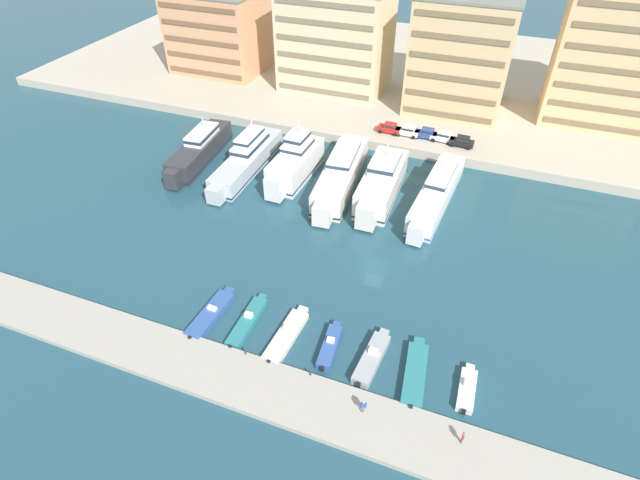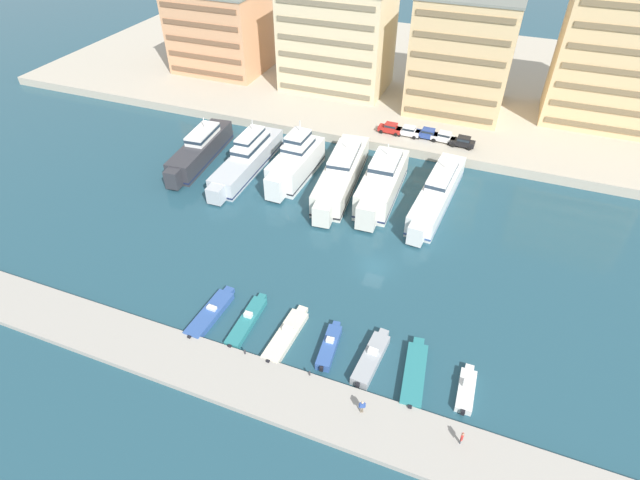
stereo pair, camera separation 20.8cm
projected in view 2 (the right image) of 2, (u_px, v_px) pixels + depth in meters
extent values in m
plane|color=#234C5B|center=(374.00, 266.00, 64.06)|extent=(400.00, 400.00, 0.00)
cube|color=#BCB29E|center=(457.00, 81.00, 109.61)|extent=(180.00, 70.00, 1.65)
cube|color=#A8A399|center=(311.00, 405.00, 48.24)|extent=(120.00, 6.31, 0.65)
cube|color=#333338|center=(201.00, 150.00, 83.92)|extent=(5.34, 17.16, 3.42)
cube|color=#333338|center=(173.00, 179.00, 76.95)|extent=(2.31, 2.13, 2.90)
cube|color=#192347|center=(202.00, 156.00, 84.62)|extent=(5.39, 17.34, 0.24)
cube|color=white|center=(202.00, 134.00, 83.33)|extent=(3.64, 7.33, 1.40)
cube|color=#233342|center=(202.00, 133.00, 83.24)|extent=(3.69, 7.40, 0.50)
cylinder|color=silver|center=(204.00, 122.00, 83.10)|extent=(0.16, 0.16, 1.80)
cube|color=#333338|center=(224.00, 131.00, 91.00)|extent=(3.39, 1.18, 0.20)
cube|color=silver|center=(248.00, 161.00, 81.72)|extent=(4.48, 19.15, 2.93)
cube|color=silver|center=(216.00, 194.00, 74.07)|extent=(2.33, 2.12, 2.49)
cube|color=#192347|center=(249.00, 166.00, 82.32)|extent=(4.53, 19.34, 0.24)
cube|color=white|center=(251.00, 145.00, 81.32)|extent=(3.38, 8.07, 1.60)
cube|color=#233342|center=(251.00, 144.00, 81.22)|extent=(3.43, 8.15, 0.58)
cube|color=white|center=(250.00, 137.00, 80.42)|extent=(2.64, 6.29, 1.24)
cube|color=#233342|center=(250.00, 136.00, 80.34)|extent=(2.67, 6.35, 0.45)
cylinder|color=silver|center=(252.00, 125.00, 80.33)|extent=(0.16, 0.16, 1.80)
cube|color=silver|center=(274.00, 137.00, 89.38)|extent=(3.56, 0.96, 0.20)
cube|color=white|center=(296.00, 164.00, 79.56)|extent=(4.98, 12.89, 4.29)
cube|color=white|center=(275.00, 188.00, 74.18)|extent=(2.62, 2.39, 3.65)
cube|color=black|center=(297.00, 172.00, 80.44)|extent=(5.03, 13.02, 0.24)
cube|color=white|center=(298.00, 146.00, 78.43)|extent=(3.77, 5.45, 1.41)
cube|color=#233342|center=(298.00, 145.00, 78.34)|extent=(3.82, 5.51, 0.51)
cube|color=white|center=(298.00, 138.00, 77.52)|extent=(2.94, 4.25, 1.46)
cube|color=#233342|center=(298.00, 137.00, 77.43)|extent=(2.98, 4.30, 0.52)
cylinder|color=silver|center=(300.00, 126.00, 77.06)|extent=(0.16, 0.16, 1.80)
cube|color=white|center=(313.00, 150.00, 85.05)|extent=(3.98, 1.00, 0.20)
cube|color=silver|center=(342.00, 175.00, 77.82)|extent=(6.38, 20.13, 3.63)
cube|color=silver|center=(323.00, 214.00, 69.64)|extent=(2.71, 2.51, 3.09)
cube|color=black|center=(341.00, 181.00, 78.57)|extent=(6.45, 20.33, 0.24)
cube|color=white|center=(344.00, 156.00, 77.31)|extent=(4.32, 8.61, 1.46)
cube|color=#233342|center=(344.00, 155.00, 77.21)|extent=(4.37, 8.69, 0.52)
cylinder|color=silver|center=(347.00, 142.00, 77.20)|extent=(0.16, 0.16, 1.80)
cube|color=silver|center=(356.00, 148.00, 86.03)|extent=(3.95, 1.26, 0.20)
cube|color=silver|center=(382.00, 184.00, 75.23)|extent=(5.30, 15.43, 4.22)
cube|color=silver|center=(367.00, 216.00, 68.80)|extent=(2.74, 2.50, 3.59)
cube|color=#192347|center=(381.00, 191.00, 76.10)|extent=(5.36, 15.58, 0.24)
cube|color=white|center=(385.00, 163.00, 74.18)|extent=(3.97, 6.53, 1.74)
cube|color=#233342|center=(386.00, 162.00, 74.07)|extent=(4.02, 6.60, 0.63)
cylinder|color=silver|center=(388.00, 149.00, 73.76)|extent=(0.16, 0.16, 1.80)
cube|color=silver|center=(394.00, 163.00, 81.73)|extent=(4.14, 1.02, 0.20)
cube|color=white|center=(437.00, 194.00, 73.87)|extent=(5.20, 19.58, 3.33)
cube|color=white|center=(416.00, 234.00, 66.46)|extent=(2.23, 2.05, 2.83)
cube|color=#334C7F|center=(436.00, 200.00, 74.56)|extent=(5.25, 19.78, 0.24)
cube|color=white|center=(442.00, 176.00, 73.36)|extent=(3.55, 8.32, 1.49)
cube|color=#233342|center=(442.00, 175.00, 73.26)|extent=(3.60, 8.41, 0.54)
cylinder|color=silver|center=(446.00, 162.00, 73.16)|extent=(0.16, 0.16, 1.80)
cube|color=white|center=(453.00, 167.00, 81.42)|extent=(3.29, 1.13, 0.20)
cube|color=#33569E|center=(210.00, 315.00, 57.14)|extent=(2.36, 7.49, 0.80)
cube|color=#33569E|center=(229.00, 291.00, 60.04)|extent=(1.15, 0.96, 0.68)
cube|color=silver|center=(212.00, 308.00, 57.16)|extent=(1.14, 0.65, 0.36)
cube|color=#283847|center=(213.00, 306.00, 57.32)|extent=(1.01, 0.13, 0.22)
cube|color=black|center=(189.00, 338.00, 54.30)|extent=(0.37, 0.30, 0.60)
cube|color=teal|center=(246.00, 322.00, 56.30)|extent=(1.79, 7.47, 0.76)
cube|color=teal|center=(262.00, 298.00, 59.24)|extent=(0.93, 0.76, 0.65)
cube|color=silver|center=(248.00, 315.00, 56.29)|extent=(0.92, 0.62, 0.54)
cube|color=#283847|center=(249.00, 312.00, 56.44)|extent=(0.83, 0.09, 0.33)
cube|color=black|center=(230.00, 347.00, 53.38)|extent=(0.36, 0.29, 0.60)
cube|color=beige|center=(285.00, 336.00, 54.72)|extent=(2.45, 7.60, 0.73)
cube|color=beige|center=(302.00, 311.00, 57.65)|extent=(1.18, 0.98, 0.62)
cube|color=silver|center=(288.00, 329.00, 54.72)|extent=(1.16, 0.66, 0.55)
cube|color=#283847|center=(289.00, 327.00, 54.86)|extent=(1.03, 0.14, 0.33)
cube|color=black|center=(268.00, 362.00, 51.86)|extent=(0.37, 0.30, 0.60)
cube|color=#33569E|center=(329.00, 347.00, 53.39)|extent=(2.02, 5.73, 1.00)
cube|color=#33569E|center=(336.00, 326.00, 55.70)|extent=(0.89, 0.75, 0.85)
cube|color=silver|center=(330.00, 340.00, 53.24)|extent=(0.88, 0.67, 0.44)
cube|color=#283847|center=(331.00, 338.00, 53.41)|extent=(0.76, 0.15, 0.26)
cube|color=black|center=(321.00, 369.00, 51.07)|extent=(0.38, 0.31, 0.60)
cube|color=#9EA3A8|center=(371.00, 360.00, 52.10)|extent=(2.41, 6.89, 1.09)
cube|color=#9EA3A8|center=(383.00, 335.00, 54.69)|extent=(1.08, 0.91, 0.92)
cube|color=silver|center=(373.00, 351.00, 51.94)|extent=(1.06, 0.68, 0.53)
cube|color=#283847|center=(374.00, 349.00, 52.08)|extent=(0.93, 0.16, 0.32)
cube|color=black|center=(358.00, 385.00, 49.53)|extent=(0.38, 0.31, 0.60)
cube|color=teal|center=(414.00, 375.00, 50.74)|extent=(2.95, 7.77, 0.90)
cube|color=teal|center=(418.00, 343.00, 53.88)|extent=(1.25, 1.07, 0.77)
cube|color=black|center=(410.00, 408.00, 47.67)|extent=(0.39, 0.32, 0.60)
cube|color=white|center=(466.00, 391.00, 49.35)|extent=(1.72, 4.91, 0.79)
cube|color=white|center=(469.00, 369.00, 51.35)|extent=(0.89, 0.74, 0.67)
cube|color=silver|center=(468.00, 384.00, 49.18)|extent=(0.89, 0.62, 0.57)
cube|color=#283847|center=(468.00, 381.00, 49.33)|extent=(0.80, 0.10, 0.34)
cube|color=black|center=(463.00, 412.00, 47.36)|extent=(0.37, 0.29, 0.60)
cube|color=red|center=(390.00, 129.00, 88.51)|extent=(4.16, 1.86, 0.80)
cube|color=red|center=(391.00, 125.00, 88.00)|extent=(2.16, 1.64, 0.68)
cube|color=#1E2833|center=(391.00, 125.00, 88.00)|extent=(2.12, 1.65, 0.37)
cylinder|color=black|center=(381.00, 132.00, 88.58)|extent=(0.65, 0.24, 0.64)
cylinder|color=black|center=(384.00, 128.00, 89.79)|extent=(0.65, 0.24, 0.64)
cylinder|color=black|center=(396.00, 135.00, 87.75)|extent=(0.65, 0.24, 0.64)
cylinder|color=black|center=(398.00, 131.00, 88.95)|extent=(0.65, 0.24, 0.64)
cube|color=white|center=(408.00, 132.00, 87.64)|extent=(4.12, 1.74, 0.80)
cube|color=white|center=(409.00, 128.00, 87.13)|extent=(2.12, 1.58, 0.68)
cube|color=#1E2833|center=(409.00, 128.00, 87.13)|extent=(2.07, 1.60, 0.37)
cylinder|color=black|center=(399.00, 135.00, 87.67)|extent=(0.64, 0.23, 0.64)
cylinder|color=black|center=(401.00, 131.00, 88.89)|extent=(0.64, 0.23, 0.64)
cylinder|color=black|center=(414.00, 138.00, 86.89)|extent=(0.64, 0.23, 0.64)
cylinder|color=black|center=(416.00, 133.00, 88.11)|extent=(0.64, 0.23, 0.64)
cube|color=#28428E|center=(427.00, 135.00, 86.90)|extent=(4.13, 1.78, 0.80)
cube|color=#28428E|center=(428.00, 131.00, 86.39)|extent=(2.13, 1.60, 0.68)
cube|color=#1E2833|center=(428.00, 131.00, 86.39)|extent=(2.09, 1.62, 0.37)
cylinder|color=black|center=(418.00, 137.00, 86.95)|extent=(0.64, 0.23, 0.64)
cylinder|color=black|center=(420.00, 133.00, 88.16)|extent=(0.64, 0.23, 0.64)
cylinder|color=black|center=(433.00, 140.00, 86.15)|extent=(0.64, 0.23, 0.64)
cylinder|color=black|center=(435.00, 136.00, 87.36)|extent=(0.64, 0.23, 0.64)
cube|color=white|center=(443.00, 138.00, 85.95)|extent=(4.23, 2.04, 0.80)
cube|color=white|center=(445.00, 134.00, 85.43)|extent=(2.23, 1.73, 0.68)
cube|color=#1E2833|center=(445.00, 134.00, 85.43)|extent=(2.19, 1.75, 0.37)
cylinder|color=black|center=(434.00, 141.00, 86.08)|extent=(0.66, 0.27, 0.64)
cylinder|color=black|center=(437.00, 136.00, 87.26)|extent=(0.66, 0.27, 0.64)
cylinder|color=black|center=(449.00, 144.00, 85.16)|extent=(0.66, 0.27, 0.64)
cylinder|color=black|center=(452.00, 140.00, 86.33)|extent=(0.66, 0.27, 0.64)
cube|color=black|center=(462.00, 143.00, 84.64)|extent=(4.15, 1.83, 0.80)
cube|color=black|center=(464.00, 139.00, 84.13)|extent=(2.15, 1.63, 0.68)
cube|color=#1E2833|center=(464.00, 139.00, 84.13)|extent=(2.11, 1.64, 0.37)
cylinder|color=black|center=(453.00, 146.00, 84.70)|extent=(0.65, 0.24, 0.64)
cylinder|color=black|center=(455.00, 141.00, 85.91)|extent=(0.65, 0.24, 0.64)
cylinder|color=black|center=(469.00, 149.00, 83.88)|extent=(0.65, 0.24, 0.64)
cylinder|color=black|center=(471.00, 144.00, 85.09)|extent=(0.65, 0.24, 0.64)
cube|color=tan|center=(223.00, 29.00, 108.99)|extent=(19.00, 17.35, 16.27)
cube|color=brown|center=(207.00, 73.00, 106.80)|extent=(17.48, 0.24, 0.90)
cube|color=brown|center=(204.00, 57.00, 104.73)|extent=(17.48, 0.24, 0.90)
cube|color=brown|center=(202.00, 42.00, 102.67)|extent=(17.48, 0.24, 0.90)
cube|color=brown|center=(200.00, 25.00, 100.60)|extent=(17.48, 0.24, 0.90)
cube|color=brown|center=(197.00, 8.00, 98.54)|extent=(17.48, 0.24, 0.90)
cube|color=beige|center=(337.00, 39.00, 99.26)|extent=(20.68, 14.27, 19.38)
cube|color=#7E7359|center=(324.00, 91.00, 99.17)|extent=(19.03, 0.24, 0.90)
cube|color=#7E7359|center=(324.00, 75.00, 97.12)|extent=(19.03, 0.24, 0.90)
cube|color=#7E7359|center=(324.00, 59.00, 95.07)|extent=(19.03, 0.24, 0.90)
cube|color=#7E7359|center=(324.00, 41.00, 93.02)|extent=(19.03, 0.24, 0.90)
cube|color=#7E7359|center=(324.00, 23.00, 90.97)|extent=(19.03, 0.24, 0.90)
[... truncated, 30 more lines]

